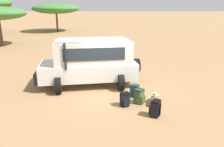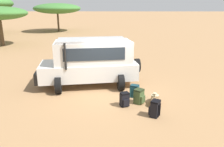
% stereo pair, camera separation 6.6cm
% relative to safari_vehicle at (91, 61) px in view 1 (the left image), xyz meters
% --- Properties ---
extents(ground_plane, '(320.00, 320.00, 0.00)m').
position_rel_safari_vehicle_xyz_m(ground_plane, '(1.08, -1.05, -1.29)').
color(ground_plane, '#9E754C').
extents(safari_vehicle, '(5.47, 3.28, 2.44)m').
position_rel_safari_vehicle_xyz_m(safari_vehicle, '(0.00, 0.00, 0.00)').
color(safari_vehicle, silver).
rests_on(safari_vehicle, ground_plane).
extents(backpack_beside_front_wheel, '(0.52, 0.51, 0.64)m').
position_rel_safari_vehicle_xyz_m(backpack_beside_front_wheel, '(2.33, -2.24, -0.98)').
color(backpack_beside_front_wheel, '#42562D').
rests_on(backpack_beside_front_wheel, ground_plane).
extents(backpack_cluster_center, '(0.46, 0.46, 0.58)m').
position_rel_safari_vehicle_xyz_m(backpack_cluster_center, '(2.19, -1.55, -1.01)').
color(backpack_cluster_center, '#235B6B').
rests_on(backpack_cluster_center, ground_plane).
extents(backpack_near_rear_wheel, '(0.43, 0.43, 0.60)m').
position_rel_safari_vehicle_xyz_m(backpack_near_rear_wheel, '(1.71, -2.54, -1.00)').
color(backpack_near_rear_wheel, black).
rests_on(backpack_near_rear_wheel, ground_plane).
extents(backpack_outermost, '(0.47, 0.47, 0.66)m').
position_rel_safari_vehicle_xyz_m(backpack_outermost, '(2.83, -3.40, -0.98)').
color(backpack_outermost, black).
rests_on(backpack_outermost, ground_plane).
extents(duffel_bag_low_black_case, '(0.49, 0.94, 0.45)m').
position_rel_safari_vehicle_xyz_m(duffel_bag_low_black_case, '(3.00, -2.27, -1.12)').
color(duffel_bag_low_black_case, brown).
rests_on(duffel_bag_low_black_case, ground_plane).
extents(acacia_tree_right_mid, '(7.42, 7.68, 4.44)m').
position_rel_safari_vehicle_xyz_m(acacia_tree_right_mid, '(-8.43, 25.15, 2.32)').
color(acacia_tree_right_mid, brown).
rests_on(acacia_tree_right_mid, ground_plane).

